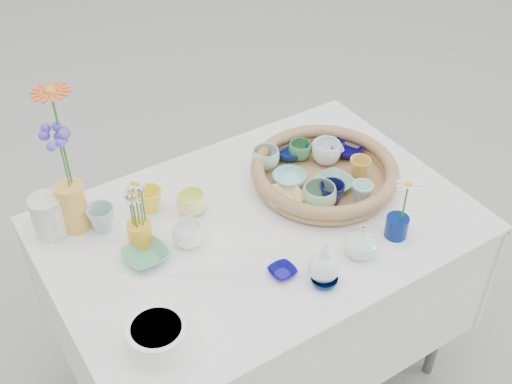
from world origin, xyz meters
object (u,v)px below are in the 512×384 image
display_table (259,371)px  tall_vase_yellow (73,207)px  wicker_tray (324,173)px  bud_vase_seafoam (361,241)px

display_table → tall_vase_yellow: 1.01m
display_table → wicker_tray: bearing=10.1°
display_table → bud_vase_seafoam: (0.17, -0.27, 0.82)m
bud_vase_seafoam → display_table: bearing=122.1°
wicker_tray → tall_vase_yellow: tall_vase_yellow is taller
wicker_tray → tall_vase_yellow: (-0.75, 0.23, 0.04)m
bud_vase_seafoam → wicker_tray: bearing=70.6°
display_table → bud_vase_seafoam: 0.88m
display_table → tall_vase_yellow: (-0.47, 0.28, 0.84)m
bud_vase_seafoam → tall_vase_yellow: 0.84m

